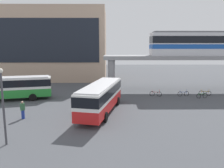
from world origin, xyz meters
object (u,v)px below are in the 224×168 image
bicycle_blue (183,94)px  bicycle_red (156,94)px  train (210,43)px  bus_main (101,95)px  station_building (57,45)px  bicycle_green (202,96)px  pedestrian_waiting_near_stop (23,110)px  bicycle_orange (205,93)px  bus_secondary (9,86)px

bicycle_blue → bicycle_red: size_ratio=1.01×
train → bus_main: train is taller
bicycle_red → station_building: bearing=133.3°
train → bicycle_green: size_ratio=10.93×
station_building → train: bearing=-29.8°
train → bicycle_green: (-2.98, -5.33, -7.49)m
bus_main → bicycle_green: (14.20, 6.72, -1.63)m
station_building → pedestrian_waiting_near_stop: bearing=-83.6°
station_building → pedestrian_waiting_near_stop: station_building is taller
station_building → bus_main: bearing=-68.2°
station_building → bicycle_blue: 31.79m
station_building → bicycle_orange: 34.15m
bus_main → bicycle_orange: size_ratio=6.42×
train → bicycle_orange: bearing=-116.4°
station_building → bicycle_red: station_building is taller
train → pedestrian_waiting_near_stop: size_ratio=10.40×
bus_main → bicycle_red: (7.81, 8.07, -1.63)m
bus_secondary → train: bearing=11.9°
bicycle_green → pedestrian_waiting_near_stop: (-22.13, -8.91, 0.51)m
bus_secondary → pedestrian_waiting_near_stop: (4.87, -7.91, -1.12)m
bus_secondary → pedestrian_waiting_near_stop: 9.36m
bicycle_red → bus_main: bearing=-134.1°
pedestrian_waiting_near_stop → bicycle_green: bearing=21.9°
station_building → bicycle_orange: station_building is taller
train → bicycle_blue: train is taller
train → bicycle_orange: 8.47m
pedestrian_waiting_near_stop → train: bearing=29.6°
bus_secondary → bicycle_blue: 24.91m
bicycle_orange → station_building: bearing=143.4°
bus_secondary → bicycle_green: size_ratio=6.47×
pedestrian_waiting_near_stop → bicycle_blue: bearing=27.3°
bus_main → bicycle_blue: size_ratio=6.36×
bicycle_green → bus_secondary: bearing=-177.9°
station_building → bicycle_blue: bearing=-41.1°
bus_secondary → bicycle_red: bearing=6.5°
bus_secondary → bicycle_blue: bus_secondary is taller
bus_secondary → bicycle_orange: bearing=5.6°
bicycle_green → station_building: bearing=139.7°
bus_secondary → bicycle_blue: size_ratio=6.36×
bicycle_blue → bicycle_red: 4.14m
bus_main → pedestrian_waiting_near_stop: size_ratio=6.16×
bicycle_blue → bus_main: bearing=-146.0°
bicycle_green → bicycle_blue: (-2.25, 1.34, 0.00)m
station_building → bicycle_red: (19.17, -20.31, -7.39)m
train → bicycle_blue: bearing=-142.7°
bus_main → bicycle_blue: (11.95, 8.06, -1.63)m
bicycle_blue → pedestrian_waiting_near_stop: size_ratio=0.97×
bus_secondary → bicycle_red: 20.81m
bus_secondary → bus_main: bearing=-24.1°
bicycle_orange → train: bearing=63.6°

